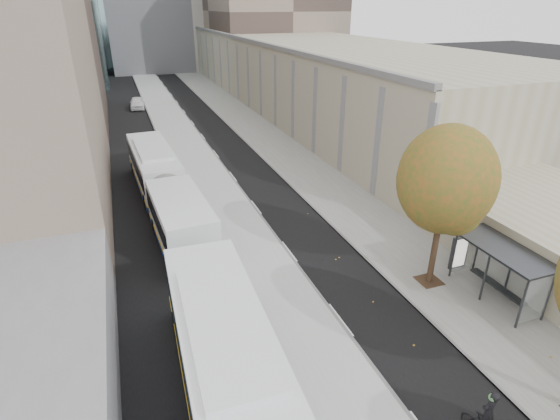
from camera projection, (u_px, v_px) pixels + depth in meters
name	position (u px, v px, depth m)	size (l,w,h in m)	color
bus_platform	(193.00, 159.00, 37.22)	(4.25, 150.00, 0.15)	silver
sidewalk	(280.00, 150.00, 39.73)	(4.75, 150.00, 0.08)	gray
building_tan	(285.00, 63.00, 66.19)	(18.00, 92.00, 8.00)	tan
bus_shelter	(506.00, 256.00, 18.90)	(1.90, 4.40, 2.53)	#383A3F
tree_c	(446.00, 180.00, 18.67)	(4.20, 4.20, 7.28)	#322318
bus_far	(164.00, 186.00, 27.67)	(3.49, 17.63, 2.92)	white
distant_car	(137.00, 103.00, 55.27)	(1.69, 4.20, 1.43)	white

